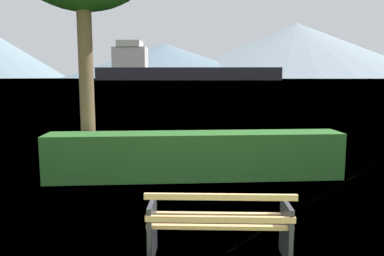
% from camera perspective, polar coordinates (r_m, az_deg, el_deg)
% --- Properties ---
extents(water_surface, '(620.00, 620.00, 0.00)m').
position_cam_1_polar(water_surface, '(313.50, -3.93, 7.36)').
color(water_surface, '#7A99A8').
rests_on(water_surface, ground_plane).
extents(park_bench, '(1.67, 0.73, 0.87)m').
position_cam_1_polar(park_bench, '(4.45, 4.11, -14.38)').
color(park_bench, tan).
rests_on(park_bench, ground_plane).
extents(hedge_row, '(6.05, 0.77, 0.96)m').
position_cam_1_polar(hedge_row, '(7.81, 0.49, -4.19)').
color(hedge_row, '#285B23').
rests_on(hedge_row, ground_plane).
extents(cargo_ship_large, '(110.54, 26.52, 23.37)m').
position_cam_1_polar(cargo_ship_large, '(230.06, -2.71, 8.86)').
color(cargo_ship_large, '#232328').
rests_on(cargo_ship_large, water_surface).
extents(distant_hills, '(831.47, 407.03, 87.76)m').
position_cam_1_polar(distant_hills, '(600.88, 1.08, 11.39)').
color(distant_hills, slate).
rests_on(distant_hills, ground_plane).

